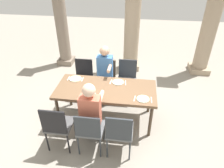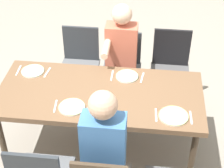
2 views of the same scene
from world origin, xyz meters
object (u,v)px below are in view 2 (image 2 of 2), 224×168
Objects in this scene: chair_east_south at (80,61)px; plate_0 at (174,116)px; diner_woman_green at (120,59)px; plate_2 at (72,107)px; diner_man_white at (104,149)px; dining_table at (100,98)px; chair_mid_south at (122,65)px; chair_west_south at (170,66)px; plate_3 at (33,71)px; plate_1 at (127,76)px.

chair_east_south is 1.55m from plate_0.
plate_2 is (0.35, 0.93, 0.07)m from diner_woman_green.
diner_woman_green is at bearing -90.00° from diner_man_white.
plate_2 is (0.21, 0.25, 0.08)m from dining_table.
chair_mid_south is 3.42× the size of plate_0.
plate_0 is at bearing 120.27° from diner_woman_green.
plate_3 is at bearing 23.27° from chair_west_south.
diner_woman_green is 5.59× the size of plate_2.
plate_1 is 0.94× the size of plate_2.
dining_table is at bearing 79.00° from diner_woman_green.
diner_man_white is 1.25m from plate_3.
chair_east_south is 0.55m from diner_woman_green.
chair_east_south is at bearing -44.36° from plate_1.
chair_mid_south is 1.54m from diner_man_white.
chair_mid_south is at bearing -98.98° from dining_table.
chair_east_south is at bearing -47.08° from plate_0.
plate_0 is (-0.55, -0.40, 0.06)m from diner_man_white.
chair_west_south is 0.71× the size of diner_woman_green.
plate_0 is (-0.68, 0.26, 0.08)m from dining_table.
chair_mid_south is at bearing -80.07° from plate_1.
diner_man_white reaches higher than plate_0.
plate_0 is 1.12× the size of plate_3.
dining_table is at bearing 160.46° from plate_3.
chair_west_south is 4.24× the size of plate_1.
plate_3 is (1.41, 0.61, 0.24)m from chair_west_south.
plate_0 is at bearing 158.95° from dining_table.
chair_east_south is 3.87× the size of plate_2.
diner_man_white reaches higher than plate_1.
dining_table is 0.37m from plate_1.
chair_mid_south is 3.71× the size of plate_2.
plate_1 and plate_3 have the same top height.
chair_mid_south reaches higher than plate_3.
dining_table is 8.38× the size of plate_3.
chair_east_south is (0.50, -0.00, 0.02)m from chair_mid_south.
plate_0 reaches higher than dining_table.
plate_0 is 1.16× the size of plate_1.
dining_table is 0.34m from plate_2.
diner_woman_green is 5.76× the size of plate_3.
plate_1 is at bearing -96.35° from diner_man_white.
diner_woman_green is at bearing -153.38° from plate_3.
plate_1 is at bearing 99.93° from chair_mid_south.
chair_west_south is (-0.69, -0.86, -0.16)m from dining_table.
chair_mid_south is at bearing -90.10° from diner_man_white.
chair_west_south is at bearing -90.42° from plate_0.
chair_east_south is at bearing -82.50° from plate_2.
diner_man_white is at bearing 69.86° from chair_west_south.
plate_3 is at bearing -47.21° from diner_man_white.
plate_3 is at bearing -19.54° from dining_table.
plate_1 is at bearing 104.45° from diner_woman_green.
chair_west_south reaches higher than plate_3.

